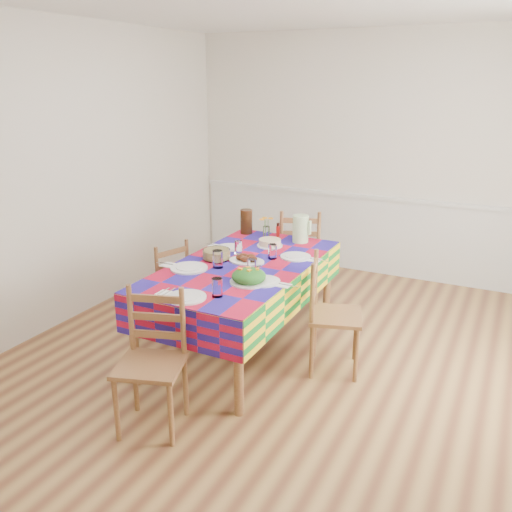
{
  "coord_description": "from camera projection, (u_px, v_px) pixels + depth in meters",
  "views": [
    {
      "loc": [
        1.46,
        -3.53,
        2.18
      ],
      "look_at": [
        -0.35,
        0.08,
        0.85
      ],
      "focal_mm": 38.0,
      "sensor_mm": 36.0,
      "label": 1
    }
  ],
  "objects": [
    {
      "name": "room",
      "position": [
        295.0,
        200.0,
        3.88
      ],
      "size": [
        4.58,
        5.08,
        2.78
      ],
      "color": "brown",
      "rests_on": "ground"
    },
    {
      "name": "wainscot",
      "position": [
        376.0,
        232.0,
        6.26
      ],
      "size": [
        4.41,
        0.06,
        0.92
      ],
      "color": "silver",
      "rests_on": "room"
    },
    {
      "name": "dining_table",
      "position": [
        242.0,
        273.0,
        4.42
      ],
      "size": [
        1.03,
        1.92,
        0.75
      ],
      "color": "brown",
      "rests_on": "room"
    },
    {
      "name": "setting_near_head",
      "position": [
        197.0,
        293.0,
        3.72
      ],
      "size": [
        0.44,
        0.3,
        0.13
      ],
      "color": "white",
      "rests_on": "dining_table"
    },
    {
      "name": "setting_left_near",
      "position": [
        199.0,
        265.0,
        4.28
      ],
      "size": [
        0.54,
        0.32,
        0.14
      ],
      "rotation": [
        0.0,
        0.0,
        1.57
      ],
      "color": "white",
      "rests_on": "dining_table"
    },
    {
      "name": "setting_left_far",
      "position": [
        232.0,
        247.0,
        4.74
      ],
      "size": [
        0.43,
        0.25,
        0.11
      ],
      "rotation": [
        0.0,
        0.0,
        1.57
      ],
      "color": "white",
      "rests_on": "dining_table"
    },
    {
      "name": "setting_right_near",
      "position": [
        260.0,
        276.0,
        4.05
      ],
      "size": [
        0.47,
        0.27,
        0.12
      ],
      "rotation": [
        0.0,
        0.0,
        -1.57
      ],
      "color": "white",
      "rests_on": "dining_table"
    },
    {
      "name": "setting_right_far",
      "position": [
        288.0,
        255.0,
        4.53
      ],
      "size": [
        0.49,
        0.28,
        0.12
      ],
      "rotation": [
        0.0,
        0.0,
        -1.57
      ],
      "color": "white",
      "rests_on": "dining_table"
    },
    {
      "name": "meat_platter",
      "position": [
        247.0,
        259.0,
        4.44
      ],
      "size": [
        0.31,
        0.22,
        0.06
      ],
      "color": "white",
      "rests_on": "dining_table"
    },
    {
      "name": "salad_platter",
      "position": [
        249.0,
        277.0,
        3.98
      ],
      "size": [
        0.28,
        0.28,
        0.12
      ],
      "color": "white",
      "rests_on": "dining_table"
    },
    {
      "name": "pasta_bowl",
      "position": [
        216.0,
        254.0,
        4.5
      ],
      "size": [
        0.23,
        0.23,
        0.08
      ],
      "color": "white",
      "rests_on": "dining_table"
    },
    {
      "name": "cake",
      "position": [
        270.0,
        243.0,
        4.85
      ],
      "size": [
        0.23,
        0.23,
        0.06
      ],
      "color": "white",
      "rests_on": "dining_table"
    },
    {
      "name": "serving_utensils",
      "position": [
        251.0,
        270.0,
        4.25
      ],
      "size": [
        0.14,
        0.31,
        0.01
      ],
      "color": "black",
      "rests_on": "dining_table"
    },
    {
      "name": "flower_vase",
      "position": [
        266.0,
        229.0,
        5.09
      ],
      "size": [
        0.13,
        0.11,
        0.21
      ],
      "color": "white",
      "rests_on": "dining_table"
    },
    {
      "name": "hot_sauce",
      "position": [
        278.0,
        231.0,
        5.07
      ],
      "size": [
        0.04,
        0.04,
        0.15
      ],
      "primitive_type": "cylinder",
      "color": "#AF100E",
      "rests_on": "dining_table"
    },
    {
      "name": "green_pitcher",
      "position": [
        301.0,
        229.0,
        4.95
      ],
      "size": [
        0.15,
        0.15,
        0.25
      ],
      "primitive_type": "cylinder",
      "color": "#BAE19F",
      "rests_on": "dining_table"
    },
    {
      "name": "tea_pitcher",
      "position": [
        246.0,
        222.0,
        5.23
      ],
      "size": [
        0.12,
        0.12,
        0.23
      ],
      "primitive_type": "cylinder",
      "color": "black",
      "rests_on": "dining_table"
    },
    {
      "name": "name_card",
      "position": [
        181.0,
        304.0,
        3.6
      ],
      "size": [
        0.07,
        0.02,
        0.02
      ],
      "primitive_type": "cube",
      "color": "white",
      "rests_on": "dining_table"
    },
    {
      "name": "chair_near",
      "position": [
        152.0,
        362.0,
        3.46
      ],
      "size": [
        0.51,
        0.5,
        0.92
      ],
      "rotation": [
        0.0,
        0.0,
        0.31
      ],
      "color": "brown",
      "rests_on": "room"
    },
    {
      "name": "chair_far",
      "position": [
        300.0,
        255.0,
        5.5
      ],
      "size": [
        0.54,
        0.53,
        0.96
      ],
      "rotation": [
        0.0,
        0.0,
        3.51
      ],
      "color": "brown",
      "rests_on": "room"
    },
    {
      "name": "chair_left",
      "position": [
        165.0,
        287.0,
        4.82
      ],
      "size": [
        0.46,
        0.47,
        0.85
      ],
      "rotation": [
        0.0,
        0.0,
        -1.89
      ],
      "color": "brown",
      "rests_on": "room"
    },
    {
      "name": "chair_right",
      "position": [
        330.0,
        315.0,
        4.15
      ],
      "size": [
        0.49,
        0.5,
        0.92
      ],
      "rotation": [
        0.0,
        0.0,
        1.87
      ],
      "color": "brown",
      "rests_on": "room"
    }
  ]
}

